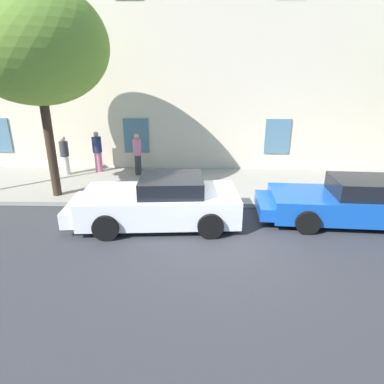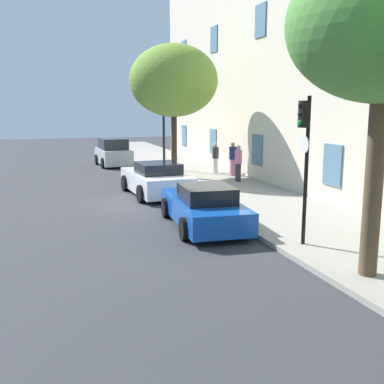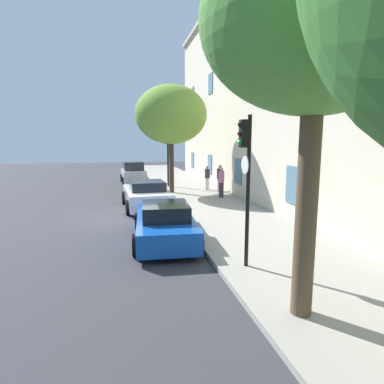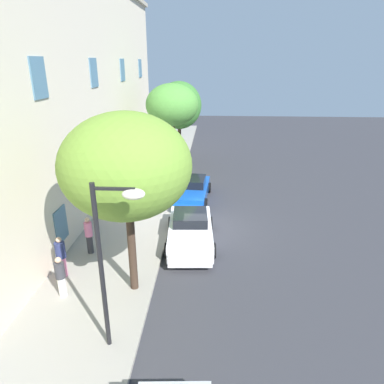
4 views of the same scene
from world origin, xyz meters
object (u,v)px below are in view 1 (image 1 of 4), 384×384
Objects in this scene: sportscar_red_lead at (154,203)px; pedestrian_strolling at (98,151)px; tree_far_end at (35,45)px; pedestrian_bystander at (65,155)px; pedestrian_admiring at (137,154)px; sportscar_yellow_flank at (345,203)px.

pedestrian_strolling reaches higher than sportscar_red_lead.
tree_far_end is (-3.70, 1.89, 4.34)m from sportscar_red_lead.
tree_far_end reaches higher than sportscar_red_lead.
sportscar_red_lead is 6.20m from pedestrian_bystander.
sportscar_red_lead is 2.84× the size of pedestrian_admiring.
pedestrian_bystander is (-0.65, 2.51, -3.99)m from tree_far_end.
sportscar_yellow_flank is 2.90× the size of pedestrian_admiring.
tree_far_end is 5.25m from pedestrian_admiring.
pedestrian_bystander reaches higher than sportscar_red_lead.
pedestrian_bystander is at bearing 134.65° from sportscar_red_lead.
tree_far_end reaches higher than pedestrian_bystander.
pedestrian_strolling is (-8.66, 4.67, 0.43)m from sportscar_yellow_flank.
sportscar_yellow_flank is 3.09× the size of pedestrian_bystander.
pedestrian_bystander is (-4.35, 4.40, 0.35)m from sportscar_red_lead.
sportscar_yellow_flank is 9.85m from pedestrian_strolling.
sportscar_red_lead is 0.74× the size of tree_far_end.
sportscar_yellow_flank is 0.76× the size of tree_far_end.
pedestrian_bystander is (-3.06, -0.02, -0.06)m from pedestrian_admiring.
sportscar_yellow_flank is (5.54, 0.23, -0.04)m from sportscar_red_lead.
tree_far_end is 4.07× the size of pedestrian_bystander.
sportscar_yellow_flank is at bearing 2.40° from sportscar_red_lead.
pedestrian_strolling is at bearing 122.44° from sportscar_red_lead.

